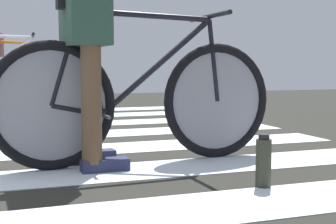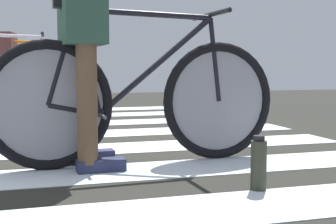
{
  "view_description": "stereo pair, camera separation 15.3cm",
  "coord_description": "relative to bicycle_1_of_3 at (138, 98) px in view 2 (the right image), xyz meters",
  "views": [
    {
      "loc": [
        0.31,
        -3.21,
        0.59
      ],
      "look_at": [
        1.27,
        -0.46,
        0.31
      ],
      "focal_mm": 50.81,
      "sensor_mm": 36.0,
      "label": 1
    },
    {
      "loc": [
        0.46,
        -3.21,
        0.59
      ],
      "look_at": [
        1.27,
        -0.46,
        0.31
      ],
      "focal_mm": 50.81,
      "sensor_mm": 36.0,
      "label": 2
    }
  ],
  "objects": [
    {
      "name": "bicycle_1_of_3",
      "position": [
        0.0,
        0.0,
        0.0
      ],
      "size": [
        1.74,
        0.52,
        0.93
      ],
      "rotation": [
        0.0,
        0.0,
        0.04
      ],
      "color": "black",
      "rests_on": "ground"
    },
    {
      "name": "water_bottle",
      "position": [
        0.4,
        -0.74,
        -0.26
      ],
      "size": [
        0.07,
        0.07,
        0.25
      ],
      "color": "#2A2D21",
      "rests_on": "ground"
    },
    {
      "name": "cyclist_1_of_3",
      "position": [
        -0.31,
        -0.01,
        0.24
      ],
      "size": [
        0.33,
        0.42,
        0.96
      ],
      "rotation": [
        0.0,
        0.0,
        0.04
      ],
      "color": "brown",
      "rests_on": "ground"
    },
    {
      "name": "cyclist_3_of_3",
      "position": [
        -0.85,
        3.46,
        0.25
      ],
      "size": [
        0.37,
        0.44,
        0.98
      ],
      "rotation": [
        0.0,
        0.0,
        -0.16
      ],
      "color": "beige",
      "rests_on": "ground"
    },
    {
      "name": "bicycle_3_of_3",
      "position": [
        -0.54,
        3.41,
        0.0
      ],
      "size": [
        1.72,
        0.54,
        0.93
      ],
      "rotation": [
        0.0,
        0.0,
        -0.16
      ],
      "color": "black",
      "rests_on": "ground"
    }
  ]
}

